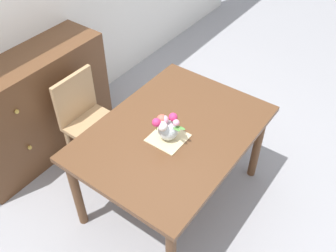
{
  "coord_description": "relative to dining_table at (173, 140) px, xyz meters",
  "views": [
    {
      "loc": [
        -1.62,
        -1.14,
        2.66
      ],
      "look_at": [
        -0.09,
        -0.02,
        0.9
      ],
      "focal_mm": 40.12,
      "sensor_mm": 36.0,
      "label": 1
    }
  ],
  "objects": [
    {
      "name": "dresser",
      "position": [
        -0.24,
        1.33,
        -0.18
      ],
      "size": [
        1.4,
        0.47,
        1.0
      ],
      "color": "brown",
      "rests_on": "ground_plane"
    },
    {
      "name": "chair_far",
      "position": [
        -0.07,
        0.86,
        -0.16
      ],
      "size": [
        0.42,
        0.42,
        0.9
      ],
      "rotation": [
        0.0,
        0.0,
        3.14
      ],
      "color": "tan",
      "rests_on": "ground_plane"
    },
    {
      "name": "placemat",
      "position": [
        -0.09,
        -0.02,
        0.1
      ],
      "size": [
        0.25,
        0.25,
        0.01
      ],
      "primitive_type": "cube",
      "color": "#CCB789",
      "rests_on": "dining_table"
    },
    {
      "name": "ground_plane",
      "position": [
        0.0,
        0.0,
        -0.68
      ],
      "size": [
        12.0,
        12.0,
        0.0
      ],
      "primitive_type": "plane",
      "color": "#939399"
    },
    {
      "name": "dining_table",
      "position": [
        0.0,
        0.0,
        0.0
      ],
      "size": [
        1.42,
        1.04,
        0.78
      ],
      "color": "brown",
      "rests_on": "ground_plane"
    },
    {
      "name": "flower_vase",
      "position": [
        -0.1,
        -0.02,
        0.21
      ],
      "size": [
        0.19,
        0.2,
        0.22
      ],
      "color": "silver",
      "rests_on": "placemat"
    }
  ]
}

